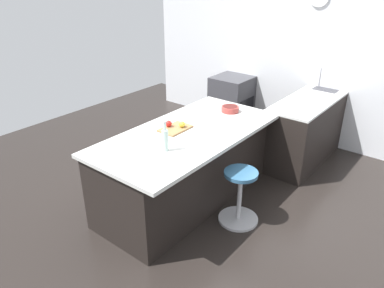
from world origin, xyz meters
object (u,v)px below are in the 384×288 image
apple_yellow (182,124)px  kitchen_island (185,165)px  oven_range (231,102)px  water_bottle (165,139)px  stool_by_window (239,198)px  apple_red (169,124)px  fruit_bowl (230,109)px  cutting_board (175,129)px

apple_yellow → kitchen_island: bearing=71.4°
oven_range → water_bottle: (2.74, 0.98, 0.58)m
oven_range → water_bottle: bearing=19.6°
water_bottle → kitchen_island: bearing=-162.6°
kitchen_island → stool_by_window: (-0.03, 0.73, -0.16)m
apple_red → stool_by_window: bearing=95.4°
kitchen_island → fruit_bowl: bearing=175.8°
cutting_board → apple_red: apple_red is taller
oven_range → apple_yellow: apple_yellow is taller
apple_red → fruit_bowl: size_ratio=0.33×
oven_range → stool_by_window: 2.71m
stool_by_window → cutting_board: (0.07, -0.84, 0.61)m
kitchen_island → fruit_bowl: (-0.81, 0.06, 0.48)m
kitchen_island → water_bottle: water_bottle is taller
fruit_bowl → water_bottle: bearing=4.2°
apple_red → fruit_bowl: bearing=164.0°
apple_red → water_bottle: size_ratio=0.23×
apple_red → water_bottle: 0.56m
stool_by_window → water_bottle: size_ratio=1.98×
oven_range → apple_red: 2.44m
oven_range → apple_red: size_ratio=11.96×
oven_range → apple_yellow: bearing=18.9°
oven_range → apple_yellow: size_ratio=12.24×
oven_range → apple_red: apple_red is taller
apple_red → oven_range: bearing=-164.7°
cutting_board → water_bottle: 0.54m
kitchen_island → fruit_bowl: fruit_bowl is taller
apple_yellow → apple_red: size_ratio=0.98×
kitchen_island → apple_yellow: bearing=-108.6°
kitchen_island → apple_yellow: (-0.02, -0.06, 0.50)m
oven_range → stool_by_window: size_ratio=1.42×
kitchen_island → apple_red: 0.54m
oven_range → kitchen_island: kitchen_island is taller
oven_range → water_bottle: water_bottle is taller
fruit_bowl → cutting_board: bearing=-11.4°
stool_by_window → cutting_board: cutting_board is taller
apple_yellow → water_bottle: (0.52, 0.21, 0.07)m
water_bottle → fruit_bowl: bearing=-175.8°
oven_range → apple_red: (2.30, 0.63, 0.51)m
kitchen_island → cutting_board: cutting_board is taller
apple_red → fruit_bowl: (-0.87, 0.25, -0.02)m
kitchen_island → water_bottle: bearing=17.4°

